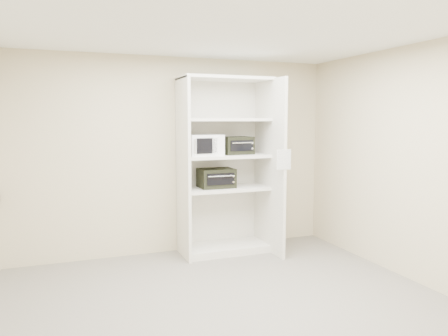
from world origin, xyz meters
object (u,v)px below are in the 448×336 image
object	(u,v)px
microwave	(203,145)
toaster_oven_lower	(216,178)
shelving_unit	(228,172)
toaster_oven_upper	(236,145)

from	to	relation	value
microwave	toaster_oven_lower	xyz separation A→B (m)	(0.20, 0.04, -0.46)
shelving_unit	microwave	size ratio (longest dim) A/B	5.18
toaster_oven_upper	microwave	bearing A→B (deg)	-179.88
microwave	toaster_oven_lower	world-z (taller)	microwave
microwave	toaster_oven_upper	size ratio (longest dim) A/B	1.10
shelving_unit	toaster_oven_upper	bearing A→B (deg)	14.17
toaster_oven_upper	toaster_oven_lower	distance (m)	0.53
shelving_unit	microwave	distance (m)	0.53
microwave	toaster_oven_upper	bearing A→B (deg)	1.41
toaster_oven_upper	shelving_unit	bearing A→B (deg)	-172.61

